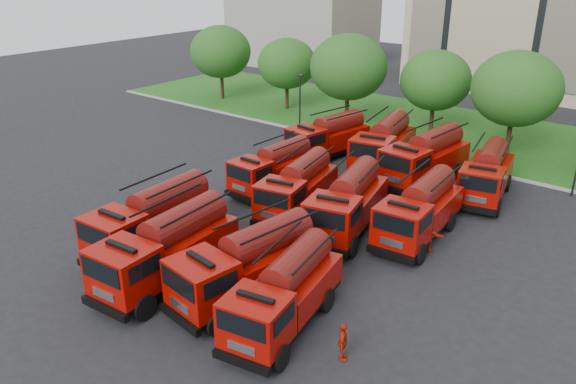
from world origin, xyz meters
name	(u,v)px	position (x,y,z in m)	size (l,w,h in m)	color
ground	(255,240)	(0.00, 0.00, 0.00)	(140.00, 140.00, 0.00)	black
lawn	(451,131)	(0.00, 26.00, 0.06)	(70.00, 16.00, 0.12)	#194713
curb	(408,154)	(0.00, 17.90, 0.07)	(70.00, 0.30, 0.14)	gray
side_building	(302,27)	(-30.00, 44.00, 5.00)	(18.00, 12.00, 10.00)	gray
tree_0	(221,52)	(-24.00, 22.00, 5.02)	(6.30, 6.30, 7.70)	#382314
tree_1	(287,64)	(-16.00, 23.00, 4.55)	(5.71, 5.71, 6.98)	#382314
tree_2	(348,67)	(-8.00, 21.50, 5.35)	(6.72, 6.72, 8.22)	#382314
tree_3	(436,80)	(-1.00, 24.00, 4.68)	(5.88, 5.88, 7.19)	#382314
tree_4	(516,89)	(6.00, 22.50, 5.22)	(6.55, 6.55, 8.01)	#382314
lamp_post_0	(300,101)	(-10.00, 17.20, 2.90)	(0.60, 0.25, 5.11)	black
fire_truck_0	(154,219)	(-3.45, -3.93, 1.74)	(3.21, 7.77, 3.46)	black
fire_truck_1	(167,249)	(-0.44, -5.60, 1.76)	(3.33, 7.90, 3.51)	black
fire_truck_2	(248,264)	(3.40, -4.27, 1.71)	(3.53, 7.74, 3.40)	black
fire_truck_3	(285,293)	(5.98, -4.88, 1.59)	(3.64, 7.27, 3.17)	black
fire_truck_4	(274,167)	(-3.81, 6.24, 1.53)	(2.62, 6.77, 3.05)	black
fire_truck_5	(298,187)	(-0.42, 4.38, 1.62)	(3.83, 7.43, 3.22)	black
fire_truck_6	(348,203)	(3.28, 4.09, 1.72)	(4.26, 7.91, 3.42)	black
fire_truck_7	(420,210)	(6.77, 5.79, 1.66)	(3.08, 7.43, 3.31)	black
fire_truck_8	(328,137)	(-4.61, 13.68, 1.63)	(3.62, 7.44, 3.24)	black
fire_truck_9	(384,144)	(-0.19, 14.24, 1.79)	(4.11, 8.16, 3.55)	black
fire_truck_10	(425,158)	(3.43, 13.46, 1.79)	(3.44, 8.02, 3.55)	black
fire_truck_11	(487,174)	(7.62, 13.49, 1.62)	(3.74, 7.42, 3.23)	black
firefighter_0	(241,365)	(6.22, -7.87, 0.00)	(0.60, 0.44, 1.64)	#A5230C
firefighter_1	(176,313)	(1.74, -7.18, 0.00)	(0.96, 0.53, 1.97)	#A5230C
firefighter_2	(342,359)	(9.07, -5.21, 0.00)	(0.95, 0.54, 1.61)	#A5230C
firefighter_3	(262,342)	(5.98, -6.36, 0.00)	(1.03, 0.53, 1.59)	black
firefighter_4	(184,222)	(-4.73, -0.86, 0.00)	(0.92, 0.60, 1.88)	black
firefighter_5	(426,250)	(7.83, 4.76, 0.00)	(1.70, 0.73, 1.84)	#A5230C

